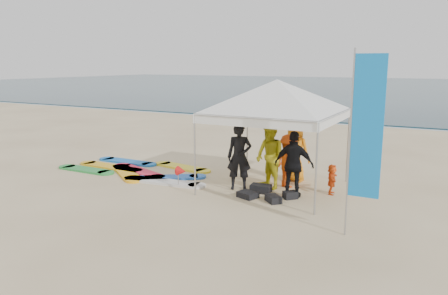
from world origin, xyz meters
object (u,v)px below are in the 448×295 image
person_black_b (294,165)px  person_orange_b (295,151)px  person_yellow (270,156)px  person_seated (332,179)px  person_orange_a (288,161)px  feather_flag (365,129)px  surfboard_spread (137,171)px  marker_pennant (182,171)px  canopy_tent (277,80)px  person_black_a (239,157)px

person_black_b → person_orange_b: person_orange_b is taller
person_yellow → person_seated: 1.84m
person_orange_a → feather_flag: bearing=164.9°
feather_flag → surfboard_spread: 8.29m
person_yellow → person_orange_a: (0.41, 0.40, -0.17)m
person_orange_a → person_orange_b: person_orange_b is taller
person_black_b → person_seated: bearing=-140.1°
person_orange_a → marker_pennant: size_ratio=2.43×
person_black_b → surfboard_spread: size_ratio=0.35×
person_orange_b → canopy_tent: canopy_tent is taller
person_orange_a → person_black_a: bearing=69.9°
person_black_b → person_seated: size_ratio=2.16×
person_black_a → person_yellow: person_black_a is taller
person_seated → person_black_b: bearing=123.3°
person_black_a → person_orange_b: (1.11, 1.58, -0.01)m
person_orange_a → feather_flag: size_ratio=0.40×
person_orange_b → person_black_a: bearing=62.0°
canopy_tent → person_black_b: bearing=-38.8°
person_orange_a → canopy_tent: (-0.28, -0.30, 2.35)m
canopy_tent → surfboard_spread: canopy_tent is taller
feather_flag → surfboard_spread: size_ratio=0.74×
person_orange_b → canopy_tent: bearing=84.0°
marker_pennant → surfboard_spread: marker_pennant is taller
person_black_b → feather_flag: 3.23m
feather_flag → person_orange_b: bearing=126.4°
marker_pennant → person_seated: bearing=19.8°
person_black_a → person_seated: bearing=-6.6°
person_orange_a → surfboard_spread: bearing=40.6°
marker_pennant → surfboard_spread: size_ratio=0.12×
person_orange_b → canopy_tent: size_ratio=0.40×
person_orange_b → surfboard_spread: person_orange_b is taller
person_black_b → feather_flag: feather_flag is taller
person_seated → canopy_tent: bearing=85.8°
person_seated → surfboard_spread: size_ratio=0.16×
person_yellow → feather_flag: feather_flag is taller
person_orange_b → surfboard_spread: (-4.99, -1.40, -0.91)m
person_yellow → canopy_tent: size_ratio=0.40×
person_orange_b → marker_pennant: bearing=47.6°
person_yellow → feather_flag: 4.16m
person_orange_b → feather_flag: (2.67, -3.63, 1.34)m
canopy_tent → feather_flag: bearing=-42.0°
person_orange_a → surfboard_spread: (-5.03, -0.68, -0.74)m
person_black_b → person_seated: person_black_b is taller
surfboard_spread → person_black_b: bearing=-2.5°
person_orange_a → marker_pennant: 3.11m
person_black_b → marker_pennant: size_ratio=2.85×
marker_pennant → person_orange_a: bearing=30.0°
person_black_a → feather_flag: size_ratio=0.49×
canopy_tent → person_black_a: bearing=-146.9°
person_black_b → canopy_tent: (-0.77, 0.62, 2.22)m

